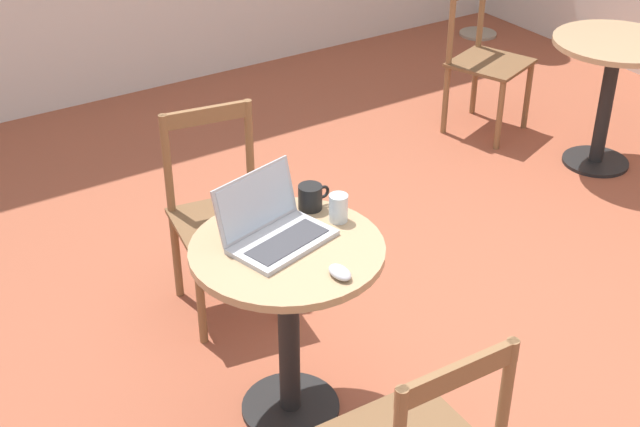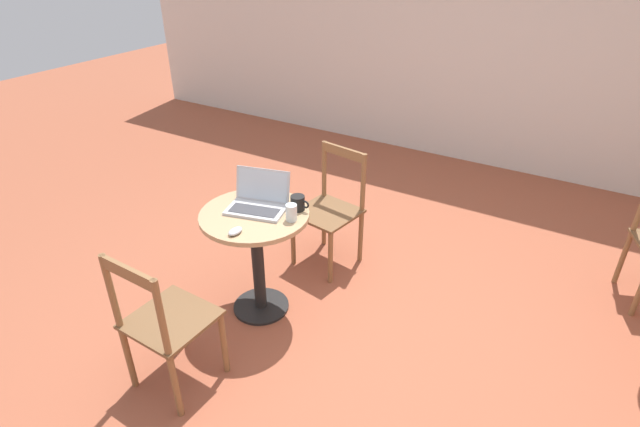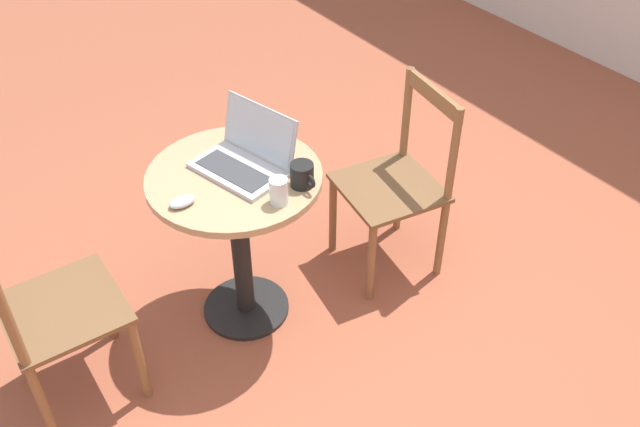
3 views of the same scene
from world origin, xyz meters
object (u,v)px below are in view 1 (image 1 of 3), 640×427
Objects in this scene: cafe_table_near at (288,291)px; mouse at (340,272)px; drinking_glass at (338,208)px; laptop at (274,228)px; chair_near_back at (222,217)px; chair_mid_back at (484,60)px; cafe_table_mid at (611,73)px; mug at (311,197)px.

cafe_table_near is 0.33m from mouse.
laptop is at bearing 176.97° from drinking_glass.
chair_mid_back is at bearing 19.41° from chair_near_back.
chair_mid_back reaches higher than drinking_glass.
laptop reaches higher than chair_mid_back.
mouse is (-2.49, -1.02, 0.20)m from cafe_table_mid.
drinking_glass is (0.19, 0.29, 0.04)m from mouse.
chair_near_back reaches higher than mouse.
mouse is at bearing -123.00° from drinking_glass.
mug is at bearing 69.88° from mouse.
chair_mid_back is at bearing 38.18° from mouse.
chair_near_back is at bearing 80.88° from cafe_table_near.
chair_mid_back is (-0.26, 0.73, -0.11)m from cafe_table_mid.
mouse is at bearing -141.82° from chair_mid_back.
chair_mid_back reaches higher than cafe_table_mid.
cafe_table_mid is 1.82× the size of laptop.
cafe_table_near is 0.35m from drinking_glass.
drinking_glass is (0.26, -0.01, 0.01)m from laptop.
laptop is at bearing -152.95° from mug.
chair_mid_back reaches higher than cafe_table_near.
chair_near_back reaches higher than mug.
mouse is at bearing -157.65° from cafe_table_mid.
laptop reaches higher than cafe_table_mid.
cafe_table_mid is at bearing 17.62° from drinking_glass.
cafe_table_mid is at bearing 15.65° from laptop.
chair_near_back is 0.79m from drinking_glass.
laptop is at bearing 102.47° from mouse.
drinking_glass is (-2.30, -0.73, 0.24)m from cafe_table_mid.
chair_near_back is at bearing 86.24° from mouse.
cafe_table_mid is at bearing 14.48° from mug.
cafe_table_near is at bearing -140.37° from mug.
drinking_glass is (0.24, 0.05, 0.24)m from cafe_table_near.
cafe_table_near is at bearing -76.72° from laptop.
chair_near_back is 0.78m from laptop.
mouse is at bearing -93.76° from chair_near_back.
laptop reaches higher than drinking_glass.
chair_near_back is 2.19× the size of laptop.
laptop is 3.97× the size of drinking_glass.
drinking_glass is at bearing 57.00° from mouse.
cafe_table_mid is 2.42m from drinking_glass.
cafe_table_near is 0.83× the size of chair_near_back.
cafe_table_near is at bearing -163.05° from cafe_table_mid.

